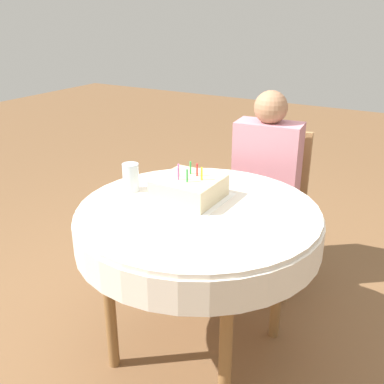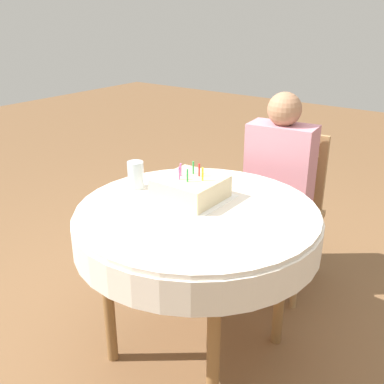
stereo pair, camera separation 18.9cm
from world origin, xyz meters
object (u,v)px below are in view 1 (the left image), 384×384
(drinking_glass, at_px, (131,177))
(birthday_cake, at_px, (189,188))
(person, at_px, (265,175))
(chair, at_px, (268,201))

(drinking_glass, bearing_deg, birthday_cake, 9.83)
(person, xyz_separation_m, drinking_glass, (-0.38, -0.72, 0.15))
(chair, distance_m, drinking_glass, 0.96)
(chair, bearing_deg, birthday_cake, -102.90)
(chair, relative_size, drinking_glass, 6.83)
(chair, height_order, drinking_glass, drinking_glass)
(chair, xyz_separation_m, drinking_glass, (-0.36, -0.81, 0.35))
(person, height_order, drinking_glass, person)
(chair, relative_size, birthday_cake, 3.34)
(birthday_cake, height_order, drinking_glass, birthday_cake)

